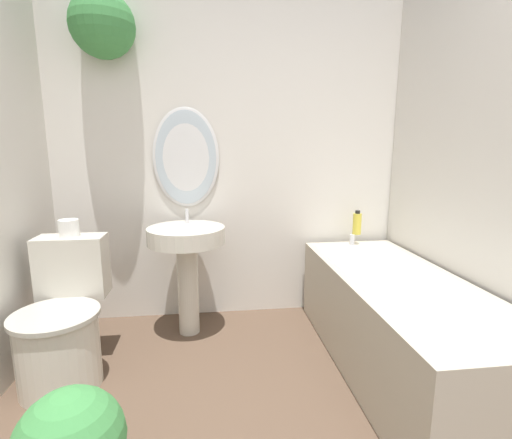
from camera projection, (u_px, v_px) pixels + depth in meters
wall_back at (212, 140)px, 2.69m from camera, size 2.64×0.41×2.40m
wall_right at (510, 164)px, 1.79m from camera, size 0.06×2.36×2.40m
toilet at (63, 326)px, 2.04m from camera, size 0.45×0.62×0.77m
pedestal_sink at (187, 252)px, 2.51m from camera, size 0.52×0.52×0.86m
bathtub at (398, 322)px, 2.13m from camera, size 0.67×1.70×0.63m
shampoo_bottle at (357, 223)px, 2.80m from camera, size 0.06×0.06×0.18m
toilet_paper_roll at (69, 228)px, 2.17m from camera, size 0.11×0.11×0.10m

